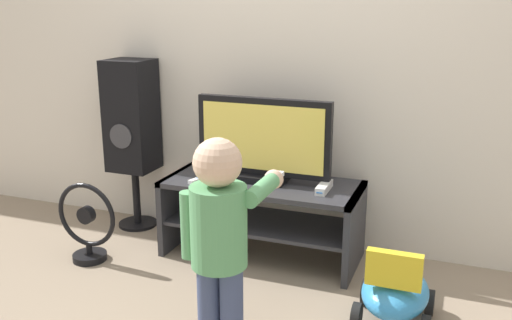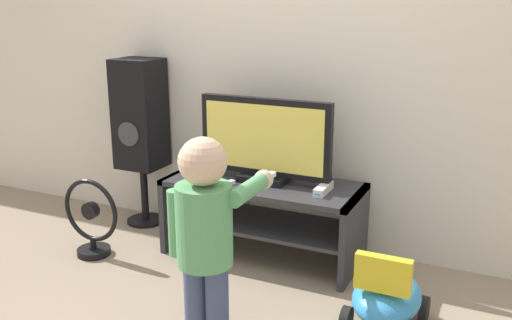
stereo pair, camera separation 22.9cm
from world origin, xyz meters
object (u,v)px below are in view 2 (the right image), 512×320
Objects in this scene: television at (265,141)px; floor_fan at (91,221)px; remote_secondary at (225,184)px; game_console at (323,189)px; child at (206,226)px; speaker_tower at (140,118)px; remote_primary at (199,179)px; ride_on_toy at (387,297)px.

floor_fan is (-0.94, -0.45, -0.49)m from television.
game_console is at bearing 13.01° from remote_secondary.
remote_secondary is 0.14× the size of child.
television reaches higher than game_console.
remote_secondary is at bearing -20.74° from speaker_tower.
remote_secondary is at bearing -7.96° from remote_primary.
floor_fan is at bearing -160.60° from remote_secondary.
game_console reaches higher than ride_on_toy.
speaker_tower is at bearing 136.19° from child.
remote_secondary is 0.12× the size of speaker_tower.
speaker_tower reaches higher than remote_secondary.
ride_on_toy is at bearing -18.86° from speaker_tower.
television is 1.76× the size of ride_on_toy.
game_console is at bearing -7.41° from speaker_tower.
television is at bearing 47.73° from remote_secondary.
television reaches higher than child.
remote_primary reaches higher than ride_on_toy.
floor_fan is at bearing -163.21° from game_console.
remote_secondary is 0.28× the size of floor_fan.
remote_primary is 0.29× the size of ride_on_toy.
remote_secondary is 1.12m from ride_on_toy.
floor_fan is at bearing 155.32° from child.
child is 2.10× the size of ride_on_toy.
child is 1.57m from speaker_tower.
television is 0.34m from remote_secondary.
floor_fan is at bearing -154.12° from television.
game_console is 0.18× the size of speaker_tower.
speaker_tower is 2.01m from ride_on_toy.
game_console is at bearing 16.79° from floor_fan.
game_console is at bearing 136.58° from ride_on_toy.
television is 0.84× the size of child.
television is 0.71× the size of speaker_tower.
game_console is 1.51× the size of remote_primary.
speaker_tower is at bearing 155.70° from remote_primary.
television is 1.67× the size of floor_fan.
speaker_tower is at bearing 172.96° from television.
remote_primary is (-0.74, -0.10, -0.01)m from game_console.
remote_primary and remote_secondary have the same top height.
television is 1.15m from floor_fan.
child is at bearing -57.47° from remote_primary.
child reaches higher than floor_fan.
floor_fan is at bearing 178.47° from ride_on_toy.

